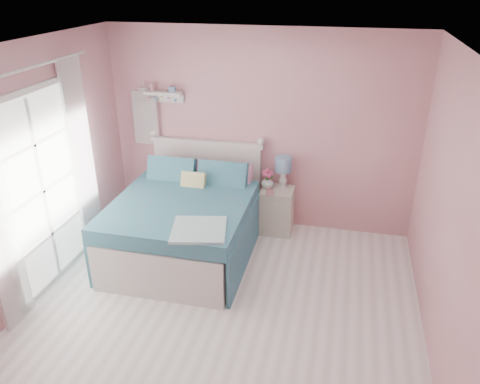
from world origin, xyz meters
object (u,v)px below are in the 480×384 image
at_px(nightstand, 277,210).
at_px(teacup, 270,191).
at_px(vase, 267,182).
at_px(bed, 186,223).
at_px(table_lamp, 283,166).

bearing_deg(nightstand, teacup, -114.74).
xyz_separation_m(nightstand, vase, (-0.14, 0.02, 0.39)).
relative_size(bed, vase, 11.91).
bearing_deg(bed, vase, 42.19).
height_order(bed, teacup, bed).
relative_size(nightstand, table_lamp, 1.44).
height_order(bed, table_lamp, bed).
bearing_deg(table_lamp, nightstand, -126.83).
height_order(nightstand, table_lamp, table_lamp).
bearing_deg(bed, nightstand, 37.35).
relative_size(bed, table_lamp, 4.66).
bearing_deg(table_lamp, teacup, -118.95).
xyz_separation_m(nightstand, table_lamp, (0.06, 0.07, 0.60)).
bearing_deg(bed, teacup, 33.12).
xyz_separation_m(bed, table_lamp, (1.05, 0.84, 0.51)).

